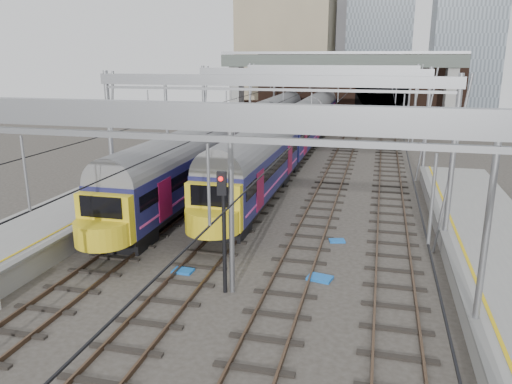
# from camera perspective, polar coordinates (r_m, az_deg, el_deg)

# --- Properties ---
(ground) EXTENTS (160.00, 160.00, 0.00)m
(ground) POSITION_cam_1_polar(r_m,az_deg,el_deg) (17.70, -4.61, -14.09)
(ground) COLOR #38332D
(ground) RESTS_ON ground
(platform_left) EXTENTS (4.32, 55.00, 1.12)m
(platform_left) POSITION_cam_1_polar(r_m,az_deg,el_deg) (24.29, -26.17, -5.89)
(platform_left) COLOR gray
(platform_left) RESTS_ON ground
(tracks) EXTENTS (14.40, 80.00, 0.22)m
(tracks) POSITION_cam_1_polar(r_m,az_deg,el_deg) (31.24, 4.13, -0.87)
(tracks) COLOR #4C3828
(tracks) RESTS_ON ground
(overhead_line) EXTENTS (16.80, 80.00, 8.00)m
(overhead_line) POSITION_cam_1_polar(r_m,az_deg,el_deg) (36.49, 6.13, 11.85)
(overhead_line) COLOR gray
(overhead_line) RESTS_ON ground
(retaining_wall) EXTENTS (28.00, 2.75, 9.00)m
(retaining_wall) POSITION_cam_1_polar(r_m,az_deg,el_deg) (66.77, 11.04, 11.22)
(retaining_wall) COLOR black
(retaining_wall) RESTS_ON ground
(overbridge) EXTENTS (28.00, 3.00, 9.25)m
(overbridge) POSITION_cam_1_polar(r_m,az_deg,el_deg) (60.82, 9.49, 13.70)
(overbridge) COLOR gray
(overbridge) RESTS_ON ground
(city_skyline) EXTENTS (37.50, 27.50, 60.00)m
(city_skyline) POSITION_cam_1_polar(r_m,az_deg,el_deg) (85.52, 13.22, 20.49)
(city_skyline) COLOR tan
(city_skyline) RESTS_ON ground
(train_main) EXTENTS (2.70, 62.37, 4.67)m
(train_main) POSITION_cam_1_polar(r_m,az_deg,el_deg) (52.26, 6.20, 8.27)
(train_main) COLOR black
(train_main) RESTS_ON ground
(train_second) EXTENTS (2.61, 45.26, 4.55)m
(train_second) POSITION_cam_1_polar(r_m,az_deg,el_deg) (42.28, -1.34, 6.66)
(train_second) COLOR black
(train_second) RESTS_ON ground
(signal_near_centre) EXTENTS (0.35, 0.46, 4.74)m
(signal_near_centre) POSITION_cam_1_polar(r_m,az_deg,el_deg) (18.17, -3.75, -2.93)
(signal_near_centre) COLOR black
(signal_near_centre) RESTS_ON ground
(equip_cover_a) EXTENTS (0.87, 0.64, 0.10)m
(equip_cover_a) POSITION_cam_1_polar(r_m,az_deg,el_deg) (21.19, -8.34, -8.91)
(equip_cover_a) COLOR blue
(equip_cover_a) RESTS_ON ground
(equip_cover_b) EXTENTS (1.08, 0.87, 0.11)m
(equip_cover_b) POSITION_cam_1_polar(r_m,az_deg,el_deg) (20.48, 7.30, -9.72)
(equip_cover_b) COLOR blue
(equip_cover_b) RESTS_ON ground
(equip_cover_c) EXTENTS (0.84, 0.69, 0.09)m
(equip_cover_c) POSITION_cam_1_polar(r_m,az_deg,el_deg) (24.55, 9.24, -5.52)
(equip_cover_c) COLOR blue
(equip_cover_c) RESTS_ON ground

